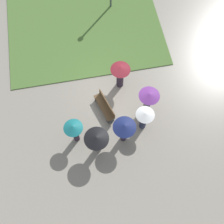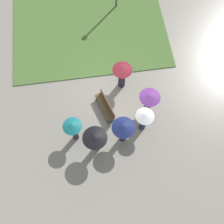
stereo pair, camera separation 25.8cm
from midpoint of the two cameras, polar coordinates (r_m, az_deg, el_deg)
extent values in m
plane|color=gray|center=(15.91, 0.45, 4.02)|extent=(90.00, 90.00, 0.00)
cube|color=#4C7033|center=(19.36, -4.65, 19.52)|extent=(9.70, 9.51, 0.06)
cube|color=brown|center=(15.05, -1.02, 1.09)|extent=(1.76, 0.92, 0.05)
cube|color=brown|center=(14.85, -0.41, 1.77)|extent=(1.64, 0.57, 0.45)
cube|color=#383D42|center=(15.56, -2.19, 3.02)|extent=(0.19, 0.38, 0.40)
cube|color=#383D42|center=(14.98, 0.22, -1.63)|extent=(0.19, 0.38, 0.40)
cylinder|color=#2D2333|center=(14.31, 2.68, -4.79)|extent=(0.43, 0.43, 1.12)
sphere|color=#997051|center=(13.68, 2.81, -3.87)|extent=(0.23, 0.23, 0.23)
cylinder|color=#4C4C4F|center=(13.41, 2.86, -3.46)|extent=(0.02, 0.02, 0.35)
cone|color=navy|center=(13.13, 2.92, -3.02)|extent=(1.13, 1.13, 0.23)
cylinder|color=#2D2333|center=(14.45, -7.01, -4.42)|extent=(0.31, 0.31, 1.09)
sphere|color=tan|center=(13.85, -7.31, -3.54)|extent=(0.19, 0.19, 0.19)
cylinder|color=#4C4C4F|center=(13.59, -7.44, -3.15)|extent=(0.02, 0.02, 0.35)
cone|color=#197075|center=(13.33, -7.59, -2.72)|extent=(0.94, 0.94, 0.22)
cylinder|color=#2D2333|center=(15.70, 2.44, 6.43)|extent=(0.47, 0.47, 1.04)
sphere|color=brown|center=(15.16, 2.54, 7.63)|extent=(0.21, 0.21, 0.21)
cylinder|color=#4C4C4F|center=(14.92, 2.58, 8.19)|extent=(0.02, 0.02, 0.35)
cone|color=maroon|center=(14.66, 2.63, 8.84)|extent=(1.06, 1.06, 0.28)
cylinder|color=slate|center=(14.11, -2.71, -6.76)|extent=(0.35, 0.35, 1.20)
sphere|color=#997051|center=(13.44, -2.84, -5.88)|extent=(0.21, 0.21, 0.21)
cylinder|color=#4C4C4F|center=(13.18, -2.90, -5.51)|extent=(0.02, 0.02, 0.35)
cone|color=black|center=(12.92, -2.95, -5.14)|extent=(1.18, 1.18, 0.18)
cylinder|color=slate|center=(15.13, 7.69, 1.19)|extent=(0.44, 0.44, 0.97)
sphere|color=brown|center=(14.60, 7.98, 2.17)|extent=(0.23, 0.23, 0.23)
cylinder|color=#4C4C4F|center=(14.34, 8.13, 2.67)|extent=(0.02, 0.02, 0.35)
cone|color=#703389|center=(14.10, 8.27, 3.17)|extent=(1.08, 1.08, 0.20)
cylinder|color=#282D47|center=(14.68, 6.76, -2.42)|extent=(0.48, 0.48, 1.00)
sphere|color=tan|center=(14.13, 7.02, -1.54)|extent=(0.19, 0.19, 0.19)
cylinder|color=#4C4C4F|center=(13.88, 7.14, -1.11)|extent=(0.02, 0.02, 0.35)
cone|color=white|center=(13.63, 7.27, -0.68)|extent=(0.94, 0.94, 0.19)
camera|label=1|loc=(0.13, -89.49, 1.17)|focal=45.00mm
camera|label=2|loc=(0.13, 90.51, -1.17)|focal=45.00mm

